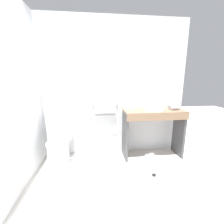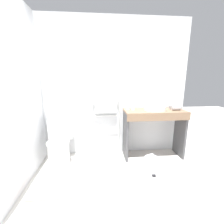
# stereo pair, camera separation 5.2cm
# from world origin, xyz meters

# --- Properties ---
(ground_plane) EXTENTS (12.00, 12.00, 0.00)m
(ground_plane) POSITION_xyz_m (0.00, 0.00, 0.00)
(ground_plane) COLOR silver
(wall_back) EXTENTS (2.78, 0.12, 2.49)m
(wall_back) POSITION_xyz_m (0.00, 1.61, 1.25)
(wall_back) COLOR silver
(wall_back) RESTS_ON ground_plane
(wall_side) EXTENTS (0.12, 2.29, 2.49)m
(wall_side) POSITION_xyz_m (-1.33, 0.78, 1.25)
(wall_side) COLOR silver
(wall_side) RESTS_ON ground_plane
(toilet) EXTENTS (0.40, 0.50, 0.75)m
(toilet) POSITION_xyz_m (-0.94, 1.23, 0.32)
(toilet) COLOR white
(toilet) RESTS_ON ground_plane
(towel_radiator) EXTENTS (0.53, 0.06, 1.08)m
(towel_radiator) POSITION_xyz_m (-0.13, 1.50, 0.79)
(towel_radiator) COLOR silver
(towel_radiator) RESTS_ON ground_plane
(vanity_counter) EXTENTS (1.07, 0.45, 0.89)m
(vanity_counter) POSITION_xyz_m (0.73, 1.30, 0.61)
(vanity_counter) COLOR #84664C
(vanity_counter) RESTS_ON ground_plane
(sink_basin) EXTENTS (0.39, 0.39, 0.08)m
(sink_basin) POSITION_xyz_m (0.73, 1.32, 0.93)
(sink_basin) COLOR white
(sink_basin) RESTS_ON vanity_counter
(faucet) EXTENTS (0.02, 0.10, 0.12)m
(faucet) POSITION_xyz_m (0.73, 1.49, 0.97)
(faucet) COLOR silver
(faucet) RESTS_ON vanity_counter
(cup_near_wall) EXTENTS (0.08, 0.08, 0.10)m
(cup_near_wall) POSITION_xyz_m (0.27, 1.42, 0.94)
(cup_near_wall) COLOR white
(cup_near_wall) RESTS_ON vanity_counter
(cup_near_edge) EXTENTS (0.07, 0.07, 0.09)m
(cup_near_edge) POSITION_xyz_m (0.35, 1.36, 0.93)
(cup_near_edge) COLOR white
(cup_near_edge) RESTS_ON vanity_counter
(hair_dryer) EXTENTS (0.20, 0.18, 0.09)m
(hair_dryer) POSITION_xyz_m (1.11, 1.28, 0.93)
(hair_dryer) COLOR #B7B7BC
(hair_dryer) RESTS_ON vanity_counter
(trash_bin) EXTENTS (0.22, 0.26, 0.31)m
(trash_bin) POSITION_xyz_m (0.55, 0.83, 0.13)
(trash_bin) COLOR #B7B7BC
(trash_bin) RESTS_ON ground_plane
(bath_mat) EXTENTS (0.56, 0.36, 0.01)m
(bath_mat) POSITION_xyz_m (-0.89, 0.56, 0.01)
(bath_mat) COLOR gray
(bath_mat) RESTS_ON ground_plane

